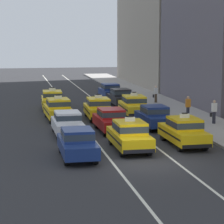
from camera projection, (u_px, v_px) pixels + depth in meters
name	position (u px, v px, depth m)	size (l,w,h in m)	color
ground_plane	(145.00, 163.00, 25.59)	(160.00, 160.00, 0.00)	#2B2B2D
lane_stripe_left_center	(70.00, 109.00, 44.70)	(0.14, 80.00, 0.01)	silver
lane_stripe_center_right	(105.00, 108.00, 45.31)	(0.14, 80.00, 0.01)	silver
sidewalk_curb	(183.00, 114.00, 41.51)	(4.00, 90.00, 0.15)	#9E9993
sedan_left_nearest	(77.00, 142.00, 26.46)	(1.77, 4.30, 1.58)	black
sedan_left_second	(68.00, 123.00, 32.54)	(1.81, 4.32, 1.58)	black
taxi_left_third	(58.00, 109.00, 38.66)	(1.98, 4.62, 1.96)	black
taxi_left_fourth	(52.00, 100.00, 44.24)	(1.95, 4.61, 1.96)	black
taxi_center_nearest	(130.00, 135.00, 28.38)	(1.83, 4.56, 1.96)	black
sedan_center_second	(111.00, 119.00, 33.86)	(1.86, 4.34, 1.58)	black
taxi_center_third	(98.00, 108.00, 39.03)	(1.93, 4.60, 1.96)	black
taxi_right_nearest	(184.00, 131.00, 29.59)	(1.85, 4.57, 1.96)	black
sedan_right_second	(154.00, 116.00, 35.25)	(1.85, 4.33, 1.58)	black
taxi_right_third	(134.00, 105.00, 40.62)	(1.95, 4.61, 1.96)	black
sedan_right_fourth	(120.00, 97.00, 46.56)	(1.89, 4.35, 1.58)	black
sedan_right_fifth	(110.00, 91.00, 51.74)	(1.80, 4.32, 1.58)	black
pedestrian_near_crosswalk	(156.00, 94.00, 47.89)	(0.47, 0.24, 1.59)	#473828
pedestrian_mid_block	(188.00, 107.00, 38.20)	(0.36, 0.24, 1.75)	#23232D
pedestrian_by_storefront	(214.00, 112.00, 36.22)	(0.47, 0.24, 1.69)	#23232D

